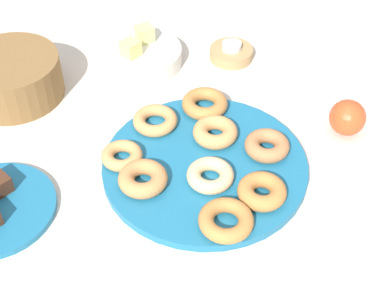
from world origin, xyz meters
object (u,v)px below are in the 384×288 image
object	(u,v)px
donut_4	(122,156)
donut_8	(215,132)
fruit_bowl	(141,56)
melon_chunk_right	(145,33)
donut_6	(226,220)
donut_2	(155,120)
apple	(347,117)
donut_1	(143,179)
donut_3	(267,146)
tealight	(232,46)
melon_chunk_left	(131,48)
donut_7	(205,104)
basket	(11,77)
donut_plate	(205,165)
donut_5	(210,175)
donut_0	(262,191)
candle_holder	(231,53)

from	to	relation	value
donut_4	donut_8	bearing A→B (deg)	-34.07
fruit_bowl	melon_chunk_right	world-z (taller)	melon_chunk_right
donut_6	donut_2	bearing A→B (deg)	63.59
fruit_bowl	apple	size ratio (longest dim) A/B	2.57
donut_1	melon_chunk_right	distance (m)	0.43
donut_2	donut_3	world-z (taller)	donut_3
tealight	melon_chunk_right	size ratio (longest dim) A/B	1.24
tealight	melon_chunk_left	bearing A→B (deg)	138.39
donut_6	melon_chunk_right	distance (m)	0.54
donut_7	basket	xyz separation A→B (m)	(-0.19, 0.37, 0.01)
tealight	melon_chunk_right	distance (m)	0.20
donut_3	melon_chunk_left	xyz separation A→B (m)	(0.06, 0.39, 0.03)
donut_plate	apple	world-z (taller)	apple
donut_2	fruit_bowl	world-z (taller)	same
donut_3	donut_4	xyz separation A→B (m)	(-0.18, 0.20, -0.00)
donut_5	donut_0	bearing A→B (deg)	-77.73
donut_8	donut_2	bearing A→B (deg)	108.97
donut_7	melon_chunk_left	bearing A→B (deg)	82.37
donut_6	fruit_bowl	world-z (taller)	donut_6
donut_6	donut_0	bearing A→B (deg)	-9.54
tealight	apple	distance (m)	0.33
fruit_bowl	donut_1	bearing A→B (deg)	-139.25
donut_2	donut_6	xyz separation A→B (m)	(-0.13, -0.25, 0.00)
fruit_bowl	melon_chunk_left	distance (m)	0.05
donut_0	donut_1	xyz separation A→B (m)	(-0.10, 0.18, 0.00)
donut_6	fruit_bowl	size ratio (longest dim) A/B	0.50
melon_chunk_right	apple	xyz separation A→B (m)	(0.03, -0.49, -0.02)
donut_5	basket	xyz separation A→B (m)	(-0.03, 0.49, 0.02)
donut_0	fruit_bowl	world-z (taller)	donut_0
donut_6	fruit_bowl	distance (m)	0.51
donut_6	candle_holder	bearing A→B (deg)	32.57
apple	donut_0	bearing A→B (deg)	172.28
donut_plate	basket	xyz separation A→B (m)	(-0.06, 0.46, 0.04)
donut_1	donut_8	xyz separation A→B (m)	(0.18, -0.03, -0.00)
donut_7	candle_holder	world-z (taller)	donut_7
donut_3	tealight	size ratio (longest dim) A/B	1.90
donut_7	donut_2	bearing A→B (deg)	153.27
donut_plate	donut_2	bearing A→B (deg)	79.33
donut_5	donut_6	world-z (taller)	same
fruit_bowl	donut_5	bearing A→B (deg)	-122.25
donut_0	melon_chunk_left	world-z (taller)	melon_chunk_left
donut_0	donut_8	world-z (taller)	same
donut_plate	candle_holder	xyz separation A→B (m)	(0.33, 0.16, 0.00)
donut_1	donut_2	size ratio (longest dim) A/B	1.01
basket	donut_2	bearing A→B (deg)	-74.66
donut_0	donut_5	world-z (taller)	donut_0
fruit_bowl	melon_chunk_left	world-z (taller)	melon_chunk_left
fruit_bowl	apple	distance (m)	0.48
donut_1	donut_6	distance (m)	0.17
fruit_bowl	donut_0	bearing A→B (deg)	-114.18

